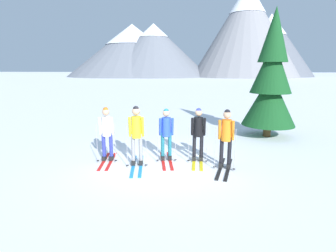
% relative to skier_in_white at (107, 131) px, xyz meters
% --- Properties ---
extents(ground_plane, '(400.00, 400.00, 0.00)m').
position_rel_skier_in_white_xyz_m(ground_plane, '(1.64, -0.06, -0.94)').
color(ground_plane, white).
extents(skier_in_white, '(0.60, 1.61, 1.67)m').
position_rel_skier_in_white_xyz_m(skier_in_white, '(0.00, 0.00, 0.00)').
color(skier_in_white, red).
rests_on(skier_in_white, ground).
extents(skier_in_yellow, '(0.65, 1.80, 1.76)m').
position_rel_skier_in_white_xyz_m(skier_in_yellow, '(1.00, -0.26, 0.06)').
color(skier_in_yellow, '#1E84D1').
rests_on(skier_in_yellow, ground).
extents(skier_in_blue, '(0.65, 1.67, 1.62)m').
position_rel_skier_in_white_xyz_m(skier_in_blue, '(1.78, 0.30, -0.03)').
color(skier_in_blue, red).
rests_on(skier_in_blue, ground).
extents(skier_in_black, '(0.61, 1.57, 1.65)m').
position_rel_skier_in_white_xyz_m(skier_in_black, '(2.76, 0.35, -0.04)').
color(skier_in_black, yellow).
rests_on(skier_in_black, ground).
extents(skier_in_orange, '(0.62, 1.80, 1.70)m').
position_rel_skier_in_white_xyz_m(skier_in_orange, '(3.55, -0.16, -0.01)').
color(skier_in_orange, black).
rests_on(skier_in_orange, ground).
extents(pine_tree_near, '(2.13, 2.13, 5.14)m').
position_rel_skier_in_white_xyz_m(pine_tree_near, '(5.54, 3.79, 1.42)').
color(pine_tree_near, '#51381E').
rests_on(pine_tree_near, ground).
extents(mountain_ridge_distant, '(86.95, 46.55, 29.21)m').
position_rel_skier_in_white_xyz_m(mountain_ridge_distant, '(-2.64, 88.62, 10.27)').
color(mountain_ridge_distant, slate).
rests_on(mountain_ridge_distant, ground).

